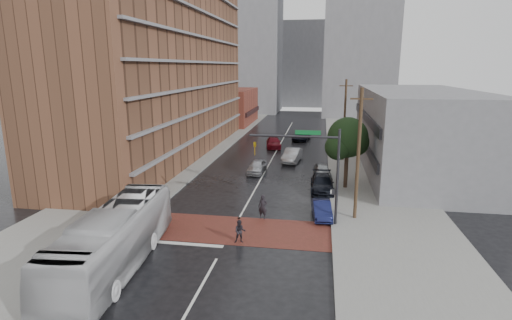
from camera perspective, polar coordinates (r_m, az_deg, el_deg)
The scene contains 24 objects.
ground at distance 28.72m, azimuth -3.57°, elevation -10.32°, with size 160.00×160.00×0.00m, color black.
crosswalk at distance 29.16m, azimuth -3.35°, elevation -9.92°, with size 14.00×5.00×0.02m, color maroon.
sidewalk_west at distance 54.78m, azimuth -9.51°, elevation 1.04°, with size 9.00×90.00×0.15m, color gray.
sidewalk_east at distance 52.20m, azimuth 15.16°, elevation 0.15°, with size 9.00×90.00×0.15m, color gray.
apartment_block at distance 53.58m, azimuth -13.08°, elevation 15.61°, with size 10.00×44.00×28.00m, color brown.
storefront_west at distance 82.04m, azimuth -3.41°, elevation 7.63°, with size 8.00×16.00×7.00m, color brown.
building_east at distance 47.35m, azimuth 22.09°, elevation 3.79°, with size 11.00×26.00×9.00m, color gray.
distant_tower_west at distance 105.65m, azimuth -1.64°, elevation 15.67°, with size 18.00×16.00×32.00m, color gray.
distant_tower_east at distance 98.19m, azimuth 14.62°, elevation 16.63°, with size 16.00×14.00×36.00m, color gray.
distant_tower_center at distance 120.80m, azimuth 6.68°, elevation 13.38°, with size 12.00×10.00×24.00m, color gray.
street_tree at distance 38.36m, azimuth 12.97°, elevation 2.78°, with size 4.20×4.10×6.90m.
signal_mast at distance 28.94m, azimuth 8.78°, elevation -0.38°, with size 6.50×0.30×7.20m.
utility_pole_near at distance 30.44m, azimuth 14.41°, elevation 0.81°, with size 1.60×0.26×10.00m.
utility_pole_far at distance 50.12m, azimuth 12.53°, elevation 5.66°, with size 1.60×0.26×10.00m.
transit_bus at distance 24.78m, azimuth -19.54°, elevation -10.60°, with size 2.97×12.69×3.54m, color silver.
pedestrian_a at distance 30.79m, azimuth 0.97°, elevation -6.72°, with size 0.70×0.46×1.91m, color black.
pedestrian_b at distance 26.87m, azimuth -2.30°, elevation -10.18°, with size 0.77×0.60×1.58m, color black.
car_travel_a at distance 43.85m, azimuth 0.14°, elevation -0.95°, with size 1.73×4.29×1.46m, color #B8BBC0.
car_travel_b at distance 49.18m, azimuth 5.21°, elevation 0.68°, with size 1.76×5.03×1.66m, color #A7AAAF.
car_travel_c at distance 57.85m, azimuth 2.53°, elevation 2.51°, with size 2.02×4.97×1.44m, color maroon.
suv_travel at distance 63.97m, azimuth 6.49°, elevation 3.44°, with size 2.30×4.98×1.38m, color black.
car_parked_near at distance 31.60m, azimuth 9.39°, elevation -6.99°, with size 1.35×3.88×1.28m, color #131742.
car_parked_mid at distance 38.01m, azimuth 9.43°, elevation -3.32°, with size 2.13×5.23×1.52m, color black.
car_parked_far at distance 43.01m, azimuth 9.44°, elevation -1.45°, with size 1.65×4.10×1.40m, color #979B9E.
Camera 1 is at (6.00, -25.64, 11.46)m, focal length 28.00 mm.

